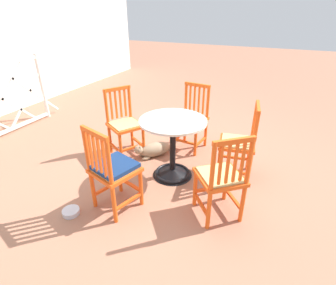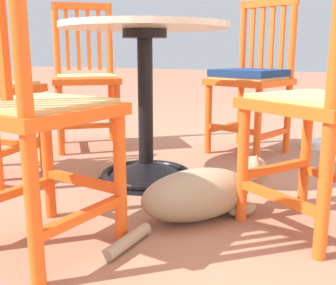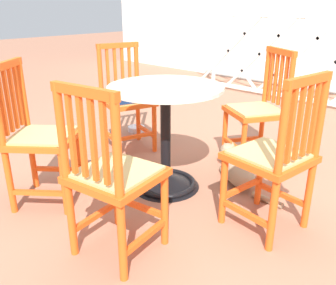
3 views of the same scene
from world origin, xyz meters
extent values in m
plane|color=#A36B51|center=(0.00, 0.00, 0.00)|extent=(24.00, 24.00, 0.00)
cylinder|color=silver|center=(-1.84, 2.97, 0.57)|extent=(0.06, 0.06, 1.14)
cube|color=silver|center=(-0.55, 2.97, 0.06)|extent=(2.58, 0.04, 0.05)
cube|color=silver|center=(-0.55, 2.97, 1.08)|extent=(2.58, 0.04, 0.05)
cube|color=silver|center=(-1.58, 2.97, 0.57)|extent=(1.03, 0.02, 1.03)
cube|color=silver|center=(-1.07, 2.97, 0.57)|extent=(1.03, 0.02, 1.03)
cube|color=silver|center=(-0.55, 2.97, 0.57)|extent=(1.03, 0.02, 1.03)
cube|color=silver|center=(-0.04, 2.97, 0.57)|extent=(1.03, 0.02, 1.03)
cube|color=silver|center=(-1.58, 2.97, 0.57)|extent=(1.03, 0.02, 1.03)
cube|color=silver|center=(-1.07, 2.97, 0.57)|extent=(1.03, 0.02, 1.03)
cube|color=silver|center=(-0.55, 2.97, 0.57)|extent=(1.03, 0.02, 1.03)
cube|color=silver|center=(-0.04, 2.97, 0.57)|extent=(1.03, 0.02, 1.03)
cone|color=black|center=(-0.07, 0.08, 0.05)|extent=(0.48, 0.48, 0.10)
torus|color=black|center=(-0.07, 0.08, 0.03)|extent=(0.44, 0.44, 0.04)
cylinder|color=black|center=(-0.07, 0.08, 0.37)|extent=(0.07, 0.07, 0.66)
cylinder|color=black|center=(-0.07, 0.08, 0.68)|extent=(0.20, 0.20, 0.04)
cylinder|color=beige|center=(-0.07, 0.08, 0.72)|extent=(0.76, 0.76, 0.02)
cylinder|color=#EA5619|center=(0.05, -0.45, 0.23)|extent=(0.04, 0.04, 0.45)
cylinder|color=#EA5619|center=(0.38, -0.40, 0.23)|extent=(0.04, 0.04, 0.45)
cylinder|color=#EA5619|center=(0.10, -0.79, 0.46)|extent=(0.04, 0.04, 0.91)
cylinder|color=#EA5619|center=(0.44, -0.73, 0.46)|extent=(0.04, 0.04, 0.91)
cube|color=#EA5619|center=(0.08, -0.62, 0.14)|extent=(0.08, 0.34, 0.03)
cube|color=#EA5619|center=(0.41, -0.57, 0.14)|extent=(0.08, 0.34, 0.03)
cube|color=#EA5619|center=(0.22, -0.43, 0.17)|extent=(0.34, 0.08, 0.03)
cube|color=#EA5619|center=(0.24, -0.59, 0.43)|extent=(0.46, 0.46, 0.04)
cube|color=tan|center=(0.24, -0.59, 0.45)|extent=(0.40, 0.40, 0.02)
cube|color=#EA5619|center=(0.17, -0.78, 0.68)|extent=(0.03, 0.02, 0.39)
cube|color=#EA5619|center=(0.24, -0.77, 0.68)|extent=(0.03, 0.02, 0.39)
cube|color=#EA5619|center=(0.30, -0.76, 0.68)|extent=(0.03, 0.02, 0.39)
cube|color=#EA5619|center=(0.37, -0.74, 0.68)|extent=(0.03, 0.02, 0.39)
cube|color=#EA5619|center=(0.27, -0.76, 0.89)|extent=(0.38, 0.09, 0.04)
cylinder|color=#EA5619|center=(0.49, -0.01, 0.23)|extent=(0.04, 0.04, 0.45)
cylinder|color=#EA5619|center=(0.53, 0.32, 0.23)|extent=(0.04, 0.04, 0.45)
cylinder|color=#EA5619|center=(0.83, -0.06, 0.46)|extent=(0.04, 0.04, 0.91)
cylinder|color=#EA5619|center=(0.87, 0.28, 0.46)|extent=(0.04, 0.04, 0.91)
cube|color=#EA5619|center=(0.66, -0.04, 0.14)|extent=(0.34, 0.07, 0.03)
cube|color=#EA5619|center=(0.70, 0.30, 0.14)|extent=(0.34, 0.07, 0.03)
cube|color=#EA5619|center=(0.51, 0.15, 0.17)|extent=(0.07, 0.34, 0.03)
cube|color=#EA5619|center=(0.68, 0.13, 0.43)|extent=(0.45, 0.45, 0.04)
cube|color=tan|center=(0.68, 0.13, 0.45)|extent=(0.39, 0.39, 0.02)
cube|color=#EA5619|center=(0.83, 0.01, 0.68)|extent=(0.02, 0.03, 0.39)
cube|color=#EA5619|center=(0.84, 0.08, 0.68)|extent=(0.02, 0.03, 0.39)
cube|color=#EA5619|center=(0.85, 0.15, 0.68)|extent=(0.02, 0.03, 0.39)
cube|color=#EA5619|center=(0.86, 0.21, 0.68)|extent=(0.02, 0.03, 0.39)
cube|color=#EA5619|center=(0.85, 0.11, 0.89)|extent=(0.08, 0.38, 0.04)
cylinder|color=#EA5619|center=(0.21, 0.63, 0.23)|extent=(0.04, 0.04, 0.45)
cylinder|color=#EA5619|center=(-0.09, 0.81, 0.23)|extent=(0.04, 0.04, 0.45)
cylinder|color=#EA5619|center=(0.38, 0.92, 0.46)|extent=(0.04, 0.04, 0.91)
cylinder|color=#EA5619|center=(0.09, 1.10, 0.46)|extent=(0.04, 0.04, 0.91)
cube|color=#EA5619|center=(0.29, 0.78, 0.14)|extent=(0.20, 0.31, 0.03)
cube|color=#EA5619|center=(0.00, 0.95, 0.14)|extent=(0.20, 0.31, 0.03)
cube|color=#EA5619|center=(0.06, 0.72, 0.17)|extent=(0.31, 0.20, 0.03)
cube|color=#EA5619|center=(0.15, 0.86, 0.43)|extent=(0.55, 0.55, 0.04)
cube|color=tan|center=(0.15, 0.86, 0.45)|extent=(0.48, 0.48, 0.02)
cube|color=#EA5619|center=(0.32, 0.96, 0.68)|extent=(0.03, 0.03, 0.39)
cube|color=#EA5619|center=(0.26, 0.99, 0.68)|extent=(0.03, 0.03, 0.39)
cube|color=#EA5619|center=(0.21, 1.03, 0.68)|extent=(0.03, 0.03, 0.39)
cube|color=#EA5619|center=(0.15, 1.06, 0.68)|extent=(0.03, 0.03, 0.39)
cube|color=#EA5619|center=(0.23, 1.01, 0.89)|extent=(0.34, 0.22, 0.04)
cylinder|color=#EA5619|center=(-0.60, 0.48, 0.23)|extent=(0.04, 0.04, 0.45)
cylinder|color=#EA5619|center=(-0.70, 0.16, 0.23)|extent=(0.04, 0.04, 0.45)
cylinder|color=#EA5619|center=(-0.92, 0.58, 0.46)|extent=(0.04, 0.04, 0.91)
cylinder|color=#EA5619|center=(-1.03, 0.26, 0.46)|extent=(0.04, 0.04, 0.91)
cube|color=#EA5619|center=(-0.76, 0.53, 0.14)|extent=(0.33, 0.13, 0.03)
cube|color=#EA5619|center=(-0.86, 0.21, 0.14)|extent=(0.33, 0.13, 0.03)
cube|color=#EA5619|center=(-0.65, 0.32, 0.17)|extent=(0.13, 0.33, 0.03)
cube|color=#EA5619|center=(-0.81, 0.37, 0.43)|extent=(0.50, 0.50, 0.04)
cube|color=tan|center=(-0.81, 0.37, 0.45)|extent=(0.44, 0.44, 0.02)
cube|color=#EA5619|center=(-0.94, 0.52, 0.68)|extent=(0.03, 0.03, 0.39)
cube|color=#EA5619|center=(-0.96, 0.45, 0.68)|extent=(0.03, 0.03, 0.39)
cube|color=#EA5619|center=(-0.98, 0.39, 0.68)|extent=(0.03, 0.03, 0.39)
cube|color=#EA5619|center=(-1.01, 0.33, 0.68)|extent=(0.03, 0.03, 0.39)
cube|color=#EA5619|center=(-0.97, 0.42, 0.89)|extent=(0.14, 0.37, 0.04)
cube|color=navy|center=(-0.81, 0.37, 0.48)|extent=(0.45, 0.45, 0.04)
cylinder|color=#EA5619|center=(-0.48, -0.35, 0.23)|extent=(0.04, 0.04, 0.45)
cylinder|color=#EA5619|center=(-0.26, -0.61, 0.23)|extent=(0.04, 0.04, 0.45)
cylinder|color=#EA5619|center=(-0.74, -0.57, 0.46)|extent=(0.04, 0.04, 0.91)
cylinder|color=#EA5619|center=(-0.52, -0.83, 0.46)|extent=(0.04, 0.04, 0.91)
cube|color=#EA5619|center=(-0.61, -0.46, 0.14)|extent=(0.28, 0.24, 0.03)
cube|color=#EA5619|center=(-0.39, -0.72, 0.14)|extent=(0.28, 0.24, 0.03)
cube|color=#EA5619|center=(-0.37, -0.48, 0.17)|extent=(0.24, 0.28, 0.03)
cube|color=#EA5619|center=(-0.50, -0.59, 0.43)|extent=(0.56, 0.56, 0.04)
cube|color=tan|center=(-0.50, -0.59, 0.45)|extent=(0.49, 0.49, 0.02)
cube|color=#EA5619|center=(-0.70, -0.62, 0.68)|extent=(0.03, 0.03, 0.39)
cube|color=#EA5619|center=(-0.65, -0.67, 0.68)|extent=(0.03, 0.03, 0.39)
cube|color=#EA5619|center=(-0.61, -0.72, 0.68)|extent=(0.03, 0.03, 0.39)
cube|color=#EA5619|center=(-0.57, -0.77, 0.68)|extent=(0.03, 0.03, 0.39)
cube|color=#EA5619|center=(-0.63, -0.70, 0.89)|extent=(0.27, 0.31, 0.04)
ellipsoid|color=#9E896B|center=(0.27, 0.48, 0.10)|extent=(0.47, 0.43, 0.19)
ellipsoid|color=silver|center=(0.19, 0.54, 0.08)|extent=(0.23, 0.23, 0.14)
sphere|color=#9E896B|center=(0.07, 0.64, 0.15)|extent=(0.12, 0.12, 0.12)
ellipsoid|color=silver|center=(0.03, 0.66, 0.14)|extent=(0.07, 0.07, 0.04)
cone|color=#9E896B|center=(0.06, 0.60, 0.20)|extent=(0.04, 0.04, 0.04)
cone|color=#9E896B|center=(0.10, 0.65, 0.20)|extent=(0.04, 0.04, 0.04)
ellipsoid|color=#9E896B|center=(0.10, 0.54, 0.03)|extent=(0.13, 0.12, 0.05)
ellipsoid|color=#9E896B|center=(0.17, 0.63, 0.03)|extent=(0.13, 0.12, 0.05)
cylinder|color=#9E896B|center=(0.57, 0.37, 0.02)|extent=(0.22, 0.05, 0.04)
cylinder|color=silver|center=(-1.12, 0.73, 0.03)|extent=(0.17, 0.17, 0.05)
camera|label=1|loc=(-2.56, -0.98, 1.85)|focal=28.17mm
camera|label=2|loc=(1.58, 1.01, 0.60)|focal=43.58mm
camera|label=3|loc=(1.54, -1.58, 1.23)|focal=38.76mm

